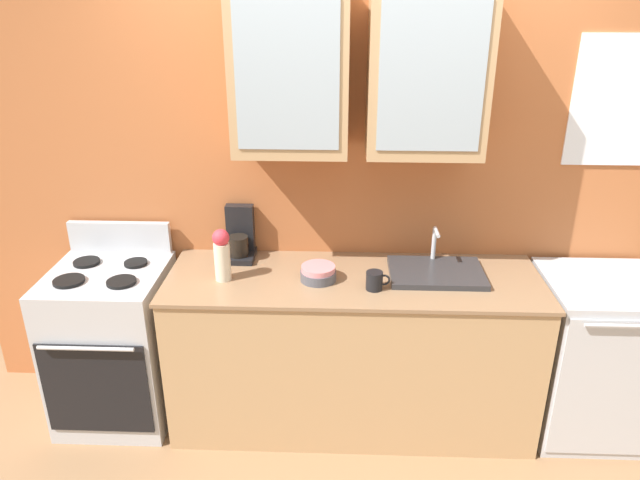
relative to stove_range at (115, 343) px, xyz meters
name	(u,v)px	position (x,y,z in m)	size (l,w,h in m)	color
ground_plane	(350,415)	(1.33, 0.00, -0.45)	(10.00, 10.00, 0.00)	#936B47
back_wall_unit	(356,143)	(1.33, 0.33, 1.07)	(4.43, 0.44, 2.86)	#B76638
counter	(352,350)	(1.33, 0.00, -0.01)	(1.97, 0.65, 0.89)	tan
stove_range	(115,343)	(0.00, 0.00, 0.00)	(0.61, 0.65, 1.07)	silver
sink_faucet	(436,272)	(1.76, 0.05, 0.46)	(0.49, 0.35, 0.22)	#2D2D30
bowl_stack	(318,273)	(1.14, -0.03, 0.48)	(0.19, 0.19, 0.08)	#4C4C54
vase	(222,254)	(0.65, -0.04, 0.58)	(0.09, 0.09, 0.28)	beige
cup_near_sink	(375,281)	(1.43, -0.12, 0.49)	(0.12, 0.08, 0.09)	black
dishwasher	(592,356)	(2.63, 0.00, -0.01)	(0.60, 0.64, 0.89)	silver
coffee_maker	(240,239)	(0.69, 0.24, 0.55)	(0.17, 0.20, 0.29)	black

